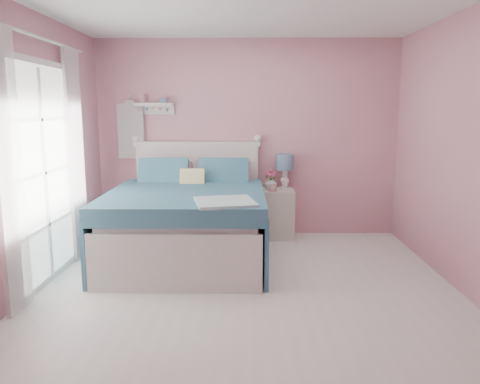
{
  "coord_description": "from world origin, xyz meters",
  "views": [
    {
      "loc": [
        -0.0,
        -4.05,
        1.69
      ],
      "look_at": [
        -0.08,
        1.2,
        0.76
      ],
      "focal_mm": 35.0,
      "sensor_mm": 36.0,
      "label": 1
    }
  ],
  "objects_px": {
    "bed": "(189,222)",
    "vase": "(271,183)",
    "table_lamp": "(285,165)",
    "teacup": "(273,188)",
    "nightstand": "(276,213)"
  },
  "relations": [
    {
      "from": "vase",
      "to": "teacup",
      "type": "distance_m",
      "value": 0.17
    },
    {
      "from": "bed",
      "to": "nightstand",
      "type": "bearing_deg",
      "value": 38.21
    },
    {
      "from": "bed",
      "to": "teacup",
      "type": "relative_size",
      "value": 21.32
    },
    {
      "from": "nightstand",
      "to": "table_lamp",
      "type": "height_order",
      "value": "table_lamp"
    },
    {
      "from": "table_lamp",
      "to": "teacup",
      "type": "height_order",
      "value": "table_lamp"
    },
    {
      "from": "table_lamp",
      "to": "vase",
      "type": "height_order",
      "value": "table_lamp"
    },
    {
      "from": "teacup",
      "to": "table_lamp",
      "type": "bearing_deg",
      "value": 52.69
    },
    {
      "from": "vase",
      "to": "bed",
      "type": "bearing_deg",
      "value": -138.15
    },
    {
      "from": "nightstand",
      "to": "vase",
      "type": "height_order",
      "value": "vase"
    },
    {
      "from": "teacup",
      "to": "bed",
      "type": "bearing_deg",
      "value": -144.33
    },
    {
      "from": "bed",
      "to": "table_lamp",
      "type": "height_order",
      "value": "bed"
    },
    {
      "from": "bed",
      "to": "vase",
      "type": "xyz_separation_m",
      "value": [
        0.98,
        0.88,
        0.31
      ]
    },
    {
      "from": "table_lamp",
      "to": "vase",
      "type": "relative_size",
      "value": 2.76
    },
    {
      "from": "nightstand",
      "to": "table_lamp",
      "type": "bearing_deg",
      "value": 40.1
    },
    {
      "from": "table_lamp",
      "to": "teacup",
      "type": "xyz_separation_m",
      "value": [
        -0.17,
        -0.22,
        -0.28
      ]
    }
  ]
}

